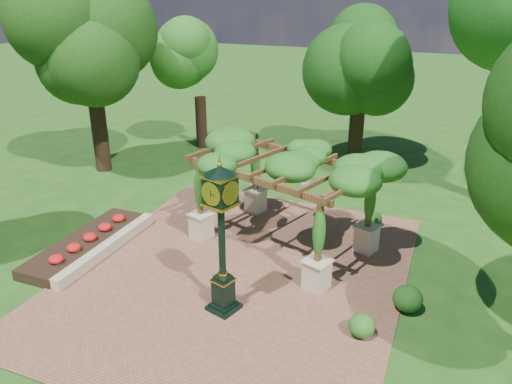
% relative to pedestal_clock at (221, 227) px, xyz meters
% --- Properties ---
extents(ground, '(120.00, 120.00, 0.00)m').
position_rel_pedestal_clock_xyz_m(ground, '(-0.41, 0.91, -2.60)').
color(ground, '#1E4714').
rests_on(ground, ground).
extents(brick_plaza, '(10.00, 12.00, 0.04)m').
position_rel_pedestal_clock_xyz_m(brick_plaza, '(-0.41, 1.91, -2.58)').
color(brick_plaza, brown).
rests_on(brick_plaza, ground).
extents(border_wall, '(0.35, 5.00, 0.40)m').
position_rel_pedestal_clock_xyz_m(border_wall, '(-5.01, 1.41, -2.40)').
color(border_wall, '#C6B793').
rests_on(border_wall, ground).
extents(flower_bed, '(1.50, 5.00, 0.36)m').
position_rel_pedestal_clock_xyz_m(flower_bed, '(-5.91, 1.41, -2.42)').
color(flower_bed, red).
rests_on(flower_bed, ground).
extents(pedestal_clock, '(1.06, 1.06, 4.34)m').
position_rel_pedestal_clock_xyz_m(pedestal_clock, '(0.00, 0.00, 0.00)').
color(pedestal_clock, black).
rests_on(pedestal_clock, brick_plaza).
extents(pergola, '(6.57, 5.21, 3.61)m').
position_rel_pedestal_clock_xyz_m(pergola, '(0.24, 4.19, 0.37)').
color(pergola, beige).
rests_on(pergola, brick_plaza).
extents(sundial, '(0.63, 0.63, 1.00)m').
position_rel_pedestal_clock_xyz_m(sundial, '(-0.54, 10.02, -2.16)').
color(sundial, gray).
rests_on(sundial, ground).
extents(shrub_front, '(0.86, 0.86, 0.62)m').
position_rel_pedestal_clock_xyz_m(shrub_front, '(3.78, 0.29, -2.25)').
color(shrub_front, '#245E1A').
rests_on(shrub_front, brick_plaza).
extents(shrub_mid, '(0.88, 0.88, 0.74)m').
position_rel_pedestal_clock_xyz_m(shrub_mid, '(4.74, 1.87, -2.19)').
color(shrub_mid, '#1C4A14').
rests_on(shrub_mid, brick_plaza).
extents(shrub_back, '(0.79, 0.79, 0.58)m').
position_rel_pedestal_clock_xyz_m(shrub_back, '(2.96, 6.81, -2.27)').
color(shrub_back, '#26591A').
rests_on(shrub_back, brick_plaza).
extents(tree_west_near, '(4.23, 4.23, 8.61)m').
position_rel_pedestal_clock_xyz_m(tree_west_near, '(-10.38, 8.14, 3.30)').
color(tree_west_near, '#311E13').
rests_on(tree_west_near, ground).
extents(tree_west_far, '(3.15, 3.15, 7.26)m').
position_rel_pedestal_clock_xyz_m(tree_west_far, '(-7.65, 13.25, 2.36)').
color(tree_west_far, black).
rests_on(tree_west_far, ground).
extents(tree_north, '(4.02, 4.02, 8.02)m').
position_rel_pedestal_clock_xyz_m(tree_north, '(0.78, 13.79, 2.89)').
color(tree_north, '#2E2112').
rests_on(tree_north, ground).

